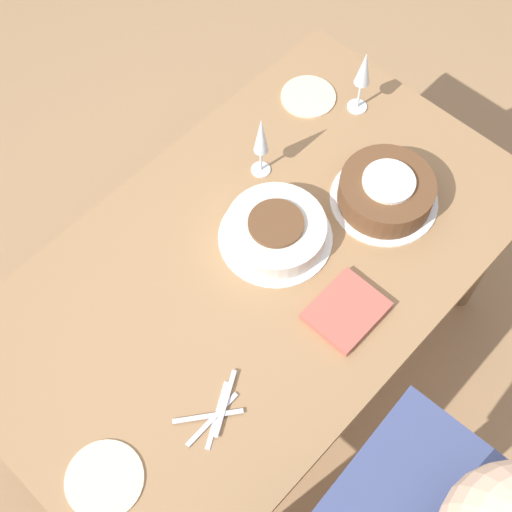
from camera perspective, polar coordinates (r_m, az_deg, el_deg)
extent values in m
plane|color=#A87F56|center=(2.56, 0.00, -8.43)|extent=(12.00, 12.00, 0.00)
cube|color=#9E754C|center=(1.91, 0.00, -0.94)|extent=(1.55, 0.91, 0.03)
cylinder|color=brown|center=(2.46, 17.85, 0.31)|extent=(0.07, 0.07, 0.70)
cylinder|color=brown|center=(2.27, -19.76, -10.81)|extent=(0.07, 0.07, 0.70)
cylinder|color=brown|center=(2.65, 4.48, 10.17)|extent=(0.07, 0.07, 0.70)
cylinder|color=white|center=(1.93, 1.56, 1.54)|extent=(0.31, 0.31, 0.01)
cylinder|color=silver|center=(1.90, 1.58, 2.06)|extent=(0.27, 0.27, 0.06)
cylinder|color=brown|center=(1.87, 1.61, 2.64)|extent=(0.15, 0.15, 0.01)
cylinder|color=white|center=(2.03, 10.18, 4.43)|extent=(0.30, 0.30, 0.01)
cylinder|color=brown|center=(1.99, 10.37, 5.12)|extent=(0.26, 0.26, 0.08)
cylinder|color=silver|center=(1.95, 10.59, 5.89)|extent=(0.14, 0.14, 0.01)
cylinder|color=silver|center=(2.22, 8.08, 11.74)|extent=(0.06, 0.06, 0.00)
cylinder|color=silver|center=(2.18, 8.26, 12.67)|extent=(0.01, 0.01, 0.10)
cone|color=silver|center=(2.10, 8.65, 14.64)|extent=(0.05, 0.05, 0.11)
cylinder|color=silver|center=(2.06, 0.38, 6.92)|extent=(0.06, 0.06, 0.00)
cylinder|color=silver|center=(2.02, 0.39, 7.72)|extent=(0.01, 0.01, 0.09)
cone|color=silver|center=(1.93, 0.41, 9.65)|extent=(0.04, 0.04, 0.13)
cylinder|color=beige|center=(1.74, -12.04, -17.09)|extent=(0.18, 0.18, 0.01)
cylinder|color=beige|center=(2.23, 4.20, 12.60)|extent=(0.17, 0.17, 0.01)
cube|color=silver|center=(1.74, -3.12, -12.57)|extent=(0.15, 0.09, 0.00)
cube|color=silver|center=(1.73, -3.53, -12.91)|extent=(0.17, 0.01, 0.00)
cube|color=silver|center=(1.73, -3.86, -12.66)|extent=(0.14, 0.11, 0.00)
cube|color=silver|center=(1.74, -2.50, -11.68)|extent=(0.15, 0.09, 0.00)
cube|color=#B75B4C|center=(1.84, 7.25, -4.36)|extent=(0.19, 0.16, 0.02)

